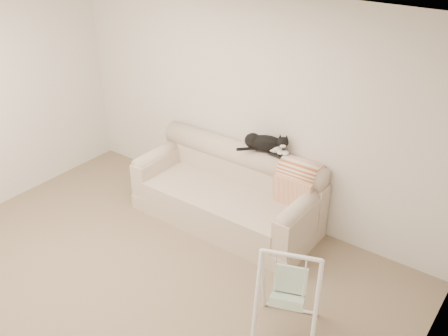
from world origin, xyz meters
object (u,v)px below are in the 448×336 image
at_px(tuxedo_cat, 265,143).
at_px(baby_swing, 288,294).
at_px(sofa, 229,193).
at_px(remote_a, 264,150).
at_px(remote_b, 275,155).

xyz_separation_m(tuxedo_cat, baby_swing, (1.13, -1.37, -0.57)).
bearing_deg(baby_swing, sofa, 141.79).
xyz_separation_m(remote_a, remote_b, (0.16, -0.02, -0.00)).
xyz_separation_m(sofa, baby_swing, (1.45, -1.14, 0.09)).
xyz_separation_m(remote_b, baby_swing, (0.98, -1.35, -0.47)).
distance_m(remote_b, tuxedo_cat, 0.18).
height_order(remote_a, tuxedo_cat, tuxedo_cat).
height_order(remote_a, remote_b, remote_a).
bearing_deg(tuxedo_cat, baby_swing, -50.60).
relative_size(sofa, remote_a, 11.81).
bearing_deg(baby_swing, remote_b, 125.92).
bearing_deg(remote_a, remote_b, -6.23).
bearing_deg(sofa, remote_a, 36.28).
bearing_deg(baby_swing, tuxedo_cat, 129.40).
bearing_deg(sofa, baby_swing, -38.21).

